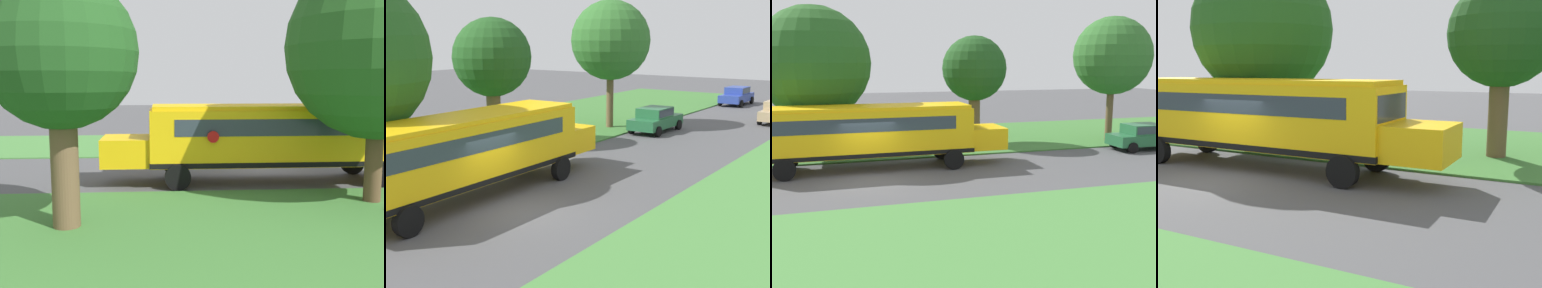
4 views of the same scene
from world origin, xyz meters
The scene contains 5 objects.
ground_plane centered at (0.00, 0.00, 0.00)m, with size 120.00×120.00×0.00m, color #4C4C4F.
grass_verge centered at (-10.00, 0.00, 0.04)m, with size 12.00×80.00×0.08m, color #3D7533.
grass_far_side centered at (9.00, 0.00, 0.04)m, with size 10.00×80.00×0.07m, color #47843D.
school_bus centered at (-2.30, 0.22, 1.92)m, with size 2.84×12.42×3.16m.
oak_tree_roadside_mid centered at (-7.93, 7.47, 4.81)m, with size 4.16×4.16×6.95m.
Camera 1 is at (-20.17, 4.76, 4.08)m, focal length 42.00 mm.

